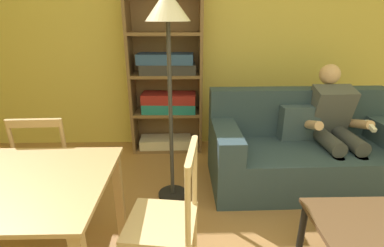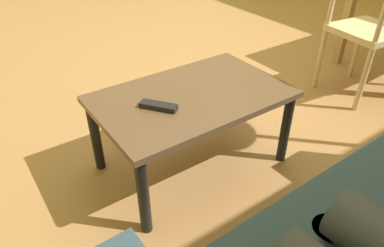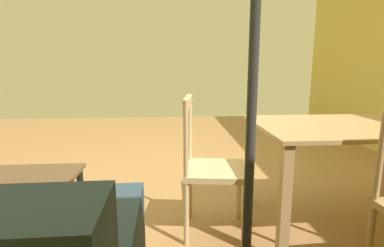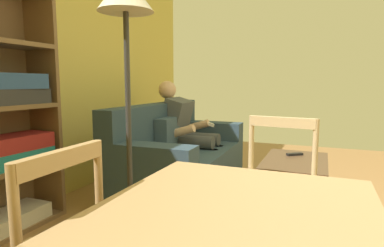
{
  "view_description": "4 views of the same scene",
  "coord_description": "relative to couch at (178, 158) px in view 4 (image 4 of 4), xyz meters",
  "views": [
    {
      "loc": [
        -0.22,
        -0.61,
        1.65
      ],
      "look_at": [
        -0.18,
        1.4,
        0.9
      ],
      "focal_mm": 26.63,
      "sensor_mm": 36.0,
      "label": 1
    },
    {
      "loc": [
        1.9,
        2.02,
        1.25
      ],
      "look_at": [
        1.05,
        0.82,
        0.26
      ],
      "focal_mm": 32.81,
      "sensor_mm": 36.0,
      "label": 2
    },
    {
      "loc": [
        -0.07,
        2.78,
        1.17
      ],
      "look_at": [
        -0.18,
        1.4,
        0.9
      ],
      "focal_mm": 27.63,
      "sensor_mm": 36.0,
      "label": 3
    },
    {
      "loc": [
        -2.13,
        0.59,
        1.17
      ],
      "look_at": [
        -0.18,
        1.4,
        0.9
      ],
      "focal_mm": 29.86,
      "sensor_mm": 36.0,
      "label": 4
    }
  ],
  "objects": [
    {
      "name": "tv_remote",
      "position": [
        0.25,
        -1.2,
        0.1
      ],
      "size": [
        0.14,
        0.17,
        0.02
      ],
      "primitive_type": "cube",
      "rotation": [
        0.0,
        0.0,
        0.64
      ],
      "color": "black",
      "rests_on": "coffee_table"
    },
    {
      "name": "dining_chair_facing_couch",
      "position": [
        -1.35,
        -1.22,
        0.12
      ],
      "size": [
        0.47,
        0.47,
        0.97
      ],
      "color": "#D1B27F",
      "rests_on": "ground_plane"
    },
    {
      "name": "couch",
      "position": [
        0.0,
        0.0,
        0.0
      ],
      "size": [
        1.93,
        0.92,
        0.94
      ],
      "color": "#2D4251",
      "rests_on": "ground_plane"
    },
    {
      "name": "floor_lamp",
      "position": [
        -1.35,
        -0.27,
        1.23
      ],
      "size": [
        0.36,
        0.36,
        1.86
      ],
      "color": "black",
      "rests_on": "ground_plane"
    },
    {
      "name": "coffee_table",
      "position": [
        0.06,
        -1.23,
        0.03
      ],
      "size": [
        0.92,
        0.59,
        0.43
      ],
      "color": "brown",
      "rests_on": "ground_plane"
    },
    {
      "name": "wall_back",
      "position": [
        -1.0,
        1.08,
        1.05
      ],
      "size": [
        6.02,
        0.12,
        2.78
      ],
      "primitive_type": "cube",
      "color": "#DBC660",
      "rests_on": "ground_plane"
    },
    {
      "name": "person_lounging",
      "position": [
        0.29,
        0.03,
        0.28
      ],
      "size": [
        0.6,
        0.92,
        1.19
      ],
      "color": "#4C5156",
      "rests_on": "ground_plane"
    }
  ]
}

